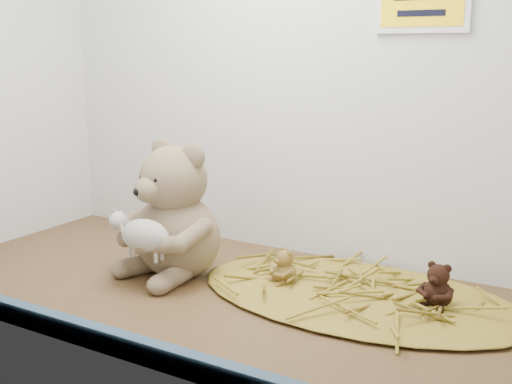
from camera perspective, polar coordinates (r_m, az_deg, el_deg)
The scene contains 7 objects.
alcove_shell at distance 124.17cm, azimuth -2.17°, elevation 12.43°, with size 120.40×60.20×90.40cm.
front_rail at distance 104.27cm, azimuth -13.51°, elevation -12.52°, with size 119.28×2.20×3.60cm, color #37516A.
straw_bed at distance 122.33cm, azimuth 9.00°, elevation -9.03°, with size 63.28×36.74×1.22cm, color olive.
main_teddy at distance 130.47cm, azimuth -7.07°, elevation -1.45°, with size 22.39×23.63×27.77cm, color #887853, non-canonical shape.
toy_lamb at distance 123.88cm, azimuth -9.84°, elevation -3.86°, with size 13.93×8.50×9.00cm, color #B9B8A6, non-canonical shape.
mini_teddy_tan at distance 124.88cm, azimuth 2.62°, elevation -6.44°, with size 5.51×5.82×6.84cm, color olive, non-canonical shape.
mini_teddy_brown at distance 118.34cm, azimuth 15.89°, elevation -7.76°, with size 6.41×6.76×7.94cm, color black, non-canonical shape.
Camera 1 is at (66.94, -95.58, 45.74)cm, focal length 45.00 mm.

